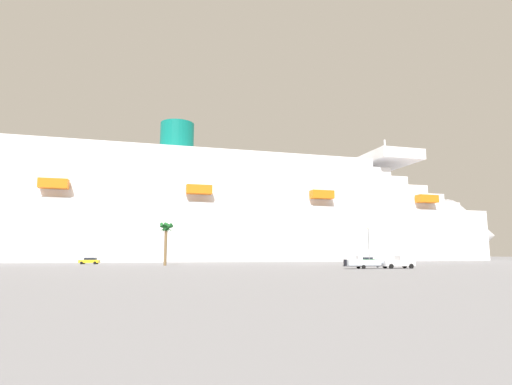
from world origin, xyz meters
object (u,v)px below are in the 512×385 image
Objects in this scene: small_boat_on_trailer at (366,263)px; parked_car_yellow_taxi at (90,261)px; parked_car_green_wagon at (367,260)px; palm_tree at (166,232)px; cruise_ship at (247,217)px; street_lamp at (369,240)px; pickup_truck at (399,262)px.

parked_car_yellow_taxi is at bearing 138.35° from small_boat_on_trailer.
parked_car_yellow_taxi is (-71.51, 3.97, 0.00)m from parked_car_green_wagon.
palm_tree is 2.08× the size of parked_car_green_wagon.
cruise_ship reaches higher than parked_car_green_wagon.
cruise_ship reaches higher than palm_tree.
parked_car_green_wagon is (5.49, 11.33, -4.98)m from street_lamp.
cruise_ship reaches higher than pickup_truck.
parked_car_yellow_taxi is at bearing 141.54° from pickup_truck.
small_boat_on_trailer is 0.89× the size of palm_tree.
pickup_truck is at bearing -111.50° from parked_car_green_wagon.
small_boat_on_trailer is 42.87m from palm_tree.
street_lamp is at bearing 1.38° from palm_tree.
small_boat_on_trailer is at bearing -40.66° from palm_tree.
palm_tree reaches higher than street_lamp.
palm_tree is at bearing -166.98° from parked_car_green_wagon.
small_boat_on_trailer is 1.66× the size of parked_car_yellow_taxi.
cruise_ship is 44.56× the size of parked_car_yellow_taxi.
parked_car_green_wagon is 0.90× the size of parked_car_yellow_taxi.
cruise_ship is at bearing 108.26° from street_lamp.
palm_tree is (-30.36, -56.42, -8.71)m from cruise_ship.
small_boat_on_trailer is at bearing -41.65° from parked_car_yellow_taxi.
cruise_ship reaches higher than street_lamp.
small_boat_on_trailer is 0.90× the size of street_lamp.
parked_car_green_wagon is at bearing -3.18° from parked_car_yellow_taxi.
street_lamp is (10.36, 28.90, 4.76)m from pickup_truck.
cruise_ship is 23.74× the size of palm_tree.
cruise_ship is 49.42× the size of parked_car_green_wagon.
pickup_truck is at bearing -84.65° from cruise_ship.
palm_tree is (-38.24, 27.73, 6.17)m from pickup_truck.
palm_tree reaches higher than pickup_truck.
street_lamp is at bearing -13.05° from parked_car_yellow_taxi.
cruise_ship is at bearing 91.23° from small_boat_on_trailer.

